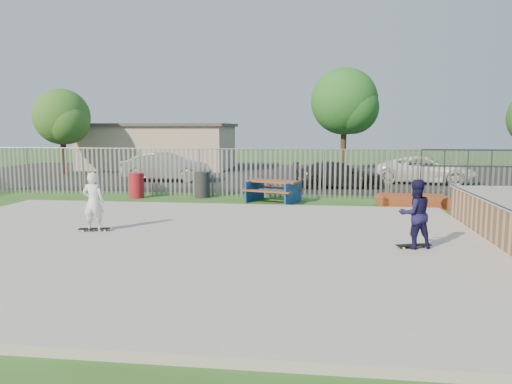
# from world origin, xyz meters

# --- Properties ---
(ground) EXTENTS (120.00, 120.00, 0.00)m
(ground) POSITION_xyz_m (0.00, 0.00, 0.00)
(ground) COLOR #295A1F
(ground) RESTS_ON ground
(concrete_slab) EXTENTS (15.00, 12.00, 0.15)m
(concrete_slab) POSITION_xyz_m (0.00, 0.00, 0.07)
(concrete_slab) COLOR #A2A29D
(concrete_slab) RESTS_ON ground
(fence) EXTENTS (26.04, 16.02, 2.00)m
(fence) POSITION_xyz_m (1.00, 4.59, 1.00)
(fence) COLOR gray
(fence) RESTS_ON ground
(picnic_table) EXTENTS (2.42, 2.21, 0.84)m
(picnic_table) POSITION_xyz_m (1.67, 7.68, 0.43)
(picnic_table) COLOR brown
(picnic_table) RESTS_ON ground
(funbox) EXTENTS (2.23, 1.18, 0.44)m
(funbox) POSITION_xyz_m (6.82, 7.05, 0.22)
(funbox) COLOR brown
(funbox) RESTS_ON ground
(trash_bin_red) EXTENTS (0.62, 0.62, 1.03)m
(trash_bin_red) POSITION_xyz_m (-4.04, 8.08, 0.51)
(trash_bin_red) COLOR maroon
(trash_bin_red) RESTS_ON ground
(trash_bin_grey) EXTENTS (0.64, 0.64, 1.06)m
(trash_bin_grey) POSITION_xyz_m (-1.39, 8.56, 0.53)
(trash_bin_grey) COLOR #252528
(trash_bin_grey) RESTS_ON ground
(parking_lot) EXTENTS (40.00, 18.00, 0.02)m
(parking_lot) POSITION_xyz_m (0.00, 19.00, 0.01)
(parking_lot) COLOR black
(parking_lot) RESTS_ON ground
(car_silver) EXTENTS (4.74, 1.84, 1.54)m
(car_silver) POSITION_xyz_m (-4.79, 14.52, 0.79)
(car_silver) COLOR #BABBBF
(car_silver) RESTS_ON parking_lot
(car_dark) EXTENTS (4.47, 2.27, 1.24)m
(car_dark) POSITION_xyz_m (4.33, 12.61, 0.64)
(car_dark) COLOR #232227
(car_dark) RESTS_ON parking_lot
(car_white) EXTENTS (5.40, 3.36, 1.39)m
(car_white) POSITION_xyz_m (8.88, 15.16, 0.72)
(car_white) COLOR white
(car_white) RESTS_ON parking_lot
(building) EXTENTS (10.40, 6.40, 3.20)m
(building) POSITION_xyz_m (-8.00, 23.00, 1.61)
(building) COLOR #C4B697
(building) RESTS_ON ground
(tree_left) EXTENTS (3.42, 3.42, 5.28)m
(tree_left) POSITION_xyz_m (-12.40, 17.74, 3.55)
(tree_left) COLOR #41241A
(tree_left) RESTS_ON ground
(tree_mid) EXTENTS (4.48, 4.48, 6.91)m
(tree_mid) POSITION_xyz_m (4.99, 22.92, 4.66)
(tree_mid) COLOR #44321B
(tree_mid) RESTS_ON ground
(skateboard_a) EXTENTS (0.82, 0.44, 0.08)m
(skateboard_a) POSITION_xyz_m (5.59, -0.09, 0.19)
(skateboard_a) COLOR black
(skateboard_a) RESTS_ON concrete_slab
(skateboard_b) EXTENTS (0.82, 0.37, 0.08)m
(skateboard_b) POSITION_xyz_m (-2.42, 0.76, 0.19)
(skateboard_b) COLOR black
(skateboard_b) RESTS_ON concrete_slab
(skater_navy) EXTENTS (0.90, 0.80, 1.56)m
(skater_navy) POSITION_xyz_m (5.59, -0.09, 0.93)
(skater_navy) COLOR #15133B
(skater_navy) RESTS_ON concrete_slab
(skater_white) EXTENTS (0.59, 0.40, 1.56)m
(skater_white) POSITION_xyz_m (-2.42, 0.76, 0.93)
(skater_white) COLOR white
(skater_white) RESTS_ON concrete_slab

